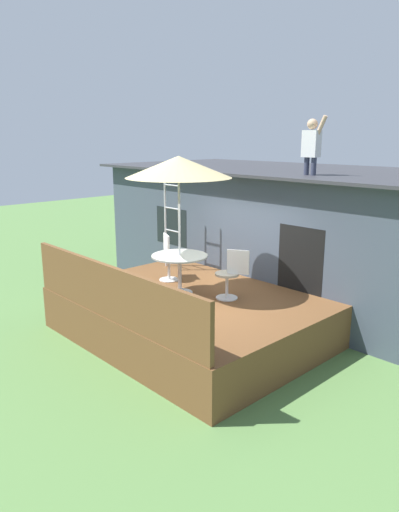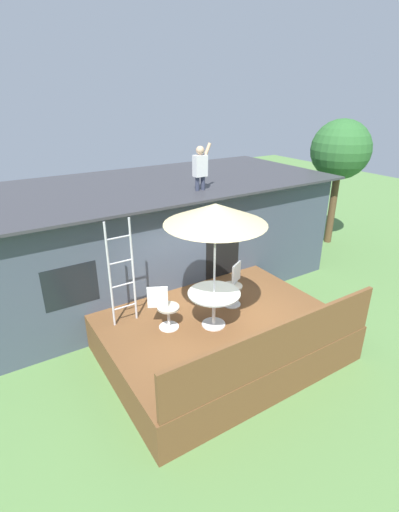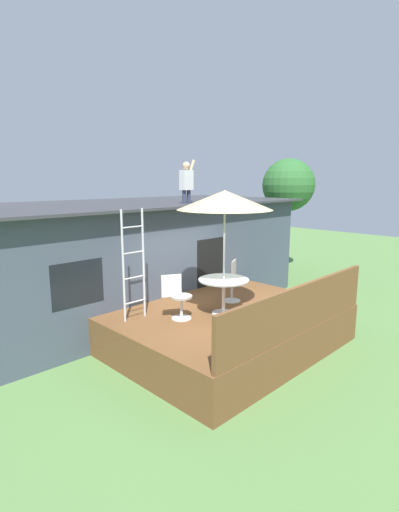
{
  "view_description": "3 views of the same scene",
  "coord_description": "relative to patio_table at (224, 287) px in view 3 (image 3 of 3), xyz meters",
  "views": [
    {
      "loc": [
        6.18,
        -5.69,
        3.66
      ],
      "look_at": [
        -0.55,
        0.67,
        1.33
      ],
      "focal_mm": 33.24,
      "sensor_mm": 36.0,
      "label": 1
    },
    {
      "loc": [
        -3.91,
        -5.47,
        5.15
      ],
      "look_at": [
        0.24,
        1.13,
        1.75
      ],
      "focal_mm": 26.46,
      "sensor_mm": 36.0,
      "label": 2
    },
    {
      "loc": [
        -6.04,
        -5.27,
        3.54
      ],
      "look_at": [
        0.02,
        0.81,
        1.86
      ],
      "focal_mm": 27.38,
      "sensor_mm": 36.0,
      "label": 3
    }
  ],
  "objects": [
    {
      "name": "ground_plane",
      "position": [
        0.23,
        0.14,
        -1.39
      ],
      "size": [
        40.0,
        40.0,
        0.0
      ],
      "primitive_type": "plane",
      "color": "#567F42"
    },
    {
      "name": "house",
      "position": [
        0.23,
        3.74,
        0.09
      ],
      "size": [
        10.5,
        4.5,
        2.95
      ],
      "color": "#424C5B",
      "rests_on": "ground"
    },
    {
      "name": "deck",
      "position": [
        0.23,
        0.14,
        -0.99
      ],
      "size": [
        4.71,
        3.71,
        0.8
      ],
      "primitive_type": "cube",
      "color": "brown",
      "rests_on": "ground"
    },
    {
      "name": "deck_railing",
      "position": [
        0.23,
        -1.66,
        -0.14
      ],
      "size": [
        4.61,
        0.08,
        0.9
      ],
      "primitive_type": "cube",
      "color": "brown",
      "rests_on": "deck"
    },
    {
      "name": "patio_table",
      "position": [
        0.0,
        0.0,
        0.0
      ],
      "size": [
        1.04,
        1.04,
        0.74
      ],
      "color": "silver",
      "rests_on": "deck"
    },
    {
      "name": "patio_umbrella",
      "position": [
        0.0,
        0.0,
        1.76
      ],
      "size": [
        1.9,
        1.9,
        2.54
      ],
      "color": "silver",
      "rests_on": "deck"
    },
    {
      "name": "step_ladder",
      "position": [
        -1.46,
        1.07,
        0.51
      ],
      "size": [
        0.52,
        0.04,
        2.2
      ],
      "color": "silver",
      "rests_on": "deck"
    },
    {
      "name": "person_figure",
      "position": [
        1.17,
        2.34,
        2.17
      ],
      "size": [
        0.47,
        0.2,
        1.11
      ],
      "color": "#33384C",
      "rests_on": "house"
    },
    {
      "name": "patio_chair_left",
      "position": [
        -0.87,
        0.44,
        -0.13
      ],
      "size": [
        0.59,
        0.44,
        0.92
      ],
      "rotation": [
        0.0,
        0.0,
        -0.47
      ],
      "color": "silver",
      "rests_on": "deck"
    },
    {
      "name": "patio_chair_right",
      "position": [
        0.85,
        0.48,
        -0.13
      ],
      "size": [
        0.58,
        0.44,
        0.92
      ],
      "rotation": [
        0.0,
        0.0,
        -2.63
      ],
      "color": "silver",
      "rests_on": "deck"
    },
    {
      "name": "backyard_tree",
      "position": [
        7.38,
        3.26,
        1.92
      ],
      "size": [
        2.01,
        2.01,
        4.35
      ],
      "color": "brown",
      "rests_on": "ground"
    }
  ]
}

